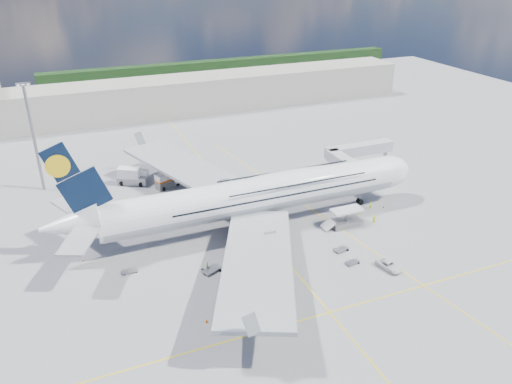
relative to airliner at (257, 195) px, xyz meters
name	(u,v)px	position (x,y,z in m)	size (l,w,h in m)	color
ground	(276,249)	(-0.26, -10.00, -6.87)	(300.00, 300.00, 0.00)	gray
taxi_line_main	(276,249)	(-0.26, -10.00, -6.86)	(0.25, 220.00, 0.01)	yellow
taxi_line_cross	(330,312)	(-0.26, -30.00, -6.86)	(120.00, 0.25, 0.01)	yellow
taxi_line_diag	(316,213)	(13.74, 0.00, -6.86)	(0.25, 100.00, 0.01)	yellow
airliner	(257,195)	(0.00, 0.00, 0.00)	(77.26, 79.15, 23.71)	white
jet_bridge	(354,156)	(29.55, 10.94, -0.02)	(18.80, 12.10, 8.50)	#B7B7BC
cargo_loader	(345,220)	(16.56, -7.11, -5.62)	(8.53, 3.20, 3.67)	silver
light_mast	(34,137)	(-40.26, 35.00, 6.34)	(3.00, 0.70, 25.50)	gray
terminal	(162,97)	(-0.26, 85.00, -0.87)	(180.00, 16.00, 12.00)	#B2AD9E
tree_line	(228,68)	(39.74, 130.00, -2.87)	(160.00, 6.00, 8.00)	#193814
dolly_row_a	(211,269)	(-13.93, -12.34, -6.48)	(3.88, 3.07, 0.50)	gray
dolly_row_b	(234,259)	(-9.07, -10.78, -6.56)	(2.81, 1.60, 0.40)	gray
dolly_row_c	(278,289)	(-5.74, -22.69, -5.94)	(3.06, 2.37, 1.72)	gray
dolly_back	(130,271)	(-27.26, -7.22, -6.58)	(2.61, 1.47, 0.37)	gray
dolly_nose_far	(341,249)	(10.72, -15.22, -6.55)	(3.10, 2.23, 0.41)	gray
dolly_nose_near	(352,262)	(10.32, -19.74, -6.58)	(2.77, 1.82, 0.38)	gray
baggage_tug	(243,253)	(-7.06, -9.78, -6.21)	(2.58, 1.65, 1.49)	white
catering_truck_inner	(167,180)	(-12.80, 25.20, -5.16)	(6.51, 4.13, 3.61)	gray
catering_truck_outer	(132,176)	(-20.18, 30.04, -4.84)	(7.93, 5.69, 4.36)	gray
service_van	(389,265)	(15.42, -23.58, -6.18)	(2.29, 4.97, 1.38)	silver
crew_nose	(370,206)	(25.38, -3.16, -6.00)	(0.63, 0.42, 1.74)	#D6FF1A
crew_loader	(358,215)	(20.72, -5.52, -6.11)	(0.74, 0.58, 1.53)	#ABDE17
crew_wing	(207,266)	(-14.45, -11.78, -6.04)	(0.97, 0.40, 1.65)	#A0DC17
crew_van	(374,218)	(22.90, -8.21, -6.03)	(0.82, 0.53, 1.67)	yellow
crew_tug	(262,289)	(-8.24, -21.58, -5.91)	(1.23, 0.71, 1.91)	#C5FF1A
cone_nose	(384,207)	(28.58, -3.65, -6.64)	(0.38, 0.38, 0.48)	#E25E0B
cone_wing_left_inner	(217,198)	(-3.94, 14.32, -6.62)	(0.41, 0.41, 0.52)	#E25E0B
cone_wing_left_outer	(162,195)	(-15.19, 20.56, -6.57)	(0.49, 0.49, 0.62)	#E25E0B
cone_wing_right_inner	(283,273)	(-2.75, -18.07, -6.61)	(0.42, 0.42, 0.53)	#E25E0B
cone_wing_right_outer	(207,321)	(-18.70, -24.92, -6.57)	(0.48, 0.48, 0.61)	#E25E0B
cone_tail	(83,260)	(-34.49, -0.47, -6.63)	(0.39, 0.39, 0.49)	#E25E0B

